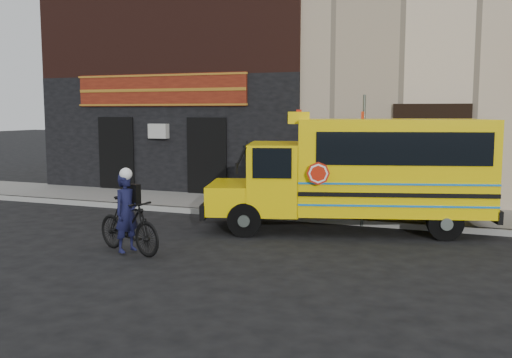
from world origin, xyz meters
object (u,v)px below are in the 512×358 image
object	(u,v)px
school_bus	(363,170)
cyclist	(127,215)
sign_pole	(363,155)
bicycle	(128,225)

from	to	relation	value
school_bus	cyclist	size ratio (longest dim) A/B	4.43
cyclist	sign_pole	bearing A→B (deg)	-25.14
bicycle	cyclist	world-z (taller)	cyclist
sign_pole	school_bus	bearing A→B (deg)	-78.26
sign_pole	cyclist	distance (m)	6.15
school_bus	sign_pole	xyz separation A→B (m)	(-0.10, 0.50, 0.33)
bicycle	cyclist	distance (m)	0.24
school_bus	bicycle	bearing A→B (deg)	-135.88
sign_pole	cyclist	xyz separation A→B (m)	(-4.00, -4.56, -1.02)
sign_pole	cyclist	world-z (taller)	sign_pole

